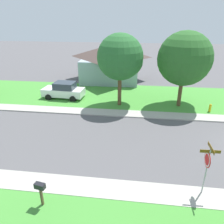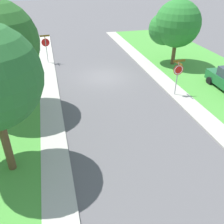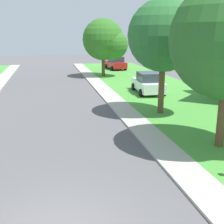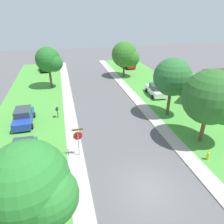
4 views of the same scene
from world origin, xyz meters
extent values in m
plane|color=#565456|center=(0.00, 0.00, 0.00)|extent=(120.00, 120.00, 0.00)
cube|color=#ADA89E|center=(4.70, 12.00, 0.05)|extent=(1.40, 56.00, 0.10)
cube|color=#479338|center=(9.40, 12.00, 0.04)|extent=(8.00, 56.00, 0.08)
cube|color=#ADA89E|center=(-4.70, 12.00, 0.05)|extent=(1.40, 56.00, 0.10)
cube|color=#479338|center=(-9.40, 12.00, 0.04)|extent=(8.00, 56.00, 0.08)
cylinder|color=#9E9EA3|center=(-4.37, 4.79, 1.30)|extent=(0.07, 0.07, 2.60)
cylinder|color=red|center=(-4.37, 4.84, 2.05)|extent=(0.76, 0.05, 0.76)
cylinder|color=white|center=(-4.37, 4.85, 2.05)|extent=(0.67, 0.02, 0.67)
cylinder|color=red|center=(-4.37, 4.86, 2.05)|extent=(0.55, 0.02, 0.55)
cube|color=brown|center=(-4.37, 4.79, 2.69)|extent=(0.92, 0.05, 0.16)
cube|color=brown|center=(-4.37, 4.79, 2.50)|extent=(0.05, 0.92, 0.16)
cube|color=white|center=(7.98, 16.03, 0.70)|extent=(2.08, 4.41, 0.76)
cube|color=#2D3842|center=(7.97, 15.83, 1.42)|extent=(1.74, 2.20, 0.68)
cylinder|color=black|center=(7.17, 17.42, 0.32)|extent=(0.28, 0.65, 0.64)
cylinder|color=black|center=(8.97, 17.30, 0.32)|extent=(0.28, 0.65, 0.64)
cylinder|color=black|center=(6.99, 14.76, 0.32)|extent=(0.28, 0.65, 0.64)
cylinder|color=black|center=(8.79, 14.64, 0.32)|extent=(0.28, 0.65, 0.64)
cube|color=#1E389E|center=(-9.69, 11.78, 0.70)|extent=(1.81, 4.30, 0.76)
cube|color=#2D3842|center=(-9.69, 11.98, 1.42)|extent=(1.61, 2.10, 0.68)
cylinder|color=black|center=(-8.79, 10.45, 0.32)|extent=(0.24, 0.64, 0.64)
cylinder|color=black|center=(-10.59, 10.45, 0.32)|extent=(0.24, 0.64, 0.64)
cylinder|color=black|center=(-8.79, 13.12, 0.32)|extent=(0.24, 0.64, 0.64)
cylinder|color=black|center=(-10.59, 13.11, 0.32)|extent=(0.24, 0.64, 0.64)
cube|color=red|center=(8.96, 32.04, 0.70)|extent=(2.22, 4.46, 0.76)
cube|color=#2D3842|center=(8.98, 31.84, 1.42)|extent=(1.80, 2.25, 0.68)
cylinder|color=black|center=(7.93, 33.28, 0.32)|extent=(0.30, 0.66, 0.64)
cylinder|color=black|center=(9.72, 33.46, 0.32)|extent=(0.30, 0.66, 0.64)
cylinder|color=black|center=(8.19, 30.62, 0.32)|extent=(0.30, 0.66, 0.64)
cylinder|color=black|center=(9.99, 30.80, 0.32)|extent=(0.30, 0.66, 0.64)
cube|color=black|center=(-8.39, 33.82, 0.70)|extent=(2.39, 4.51, 0.76)
cube|color=#2D3842|center=(-8.42, 34.02, 1.42)|extent=(1.88, 2.31, 0.68)
cylinder|color=black|center=(-7.31, 32.63, 0.32)|extent=(0.33, 0.67, 0.64)
cylinder|color=black|center=(-9.09, 32.37, 0.32)|extent=(0.33, 0.67, 0.64)
cylinder|color=black|center=(-7.69, 35.26, 0.32)|extent=(0.33, 0.67, 0.64)
cylinder|color=black|center=(-9.47, 35.01, 0.32)|extent=(0.33, 0.67, 0.64)
cube|color=#1E6033|center=(-8.86, 5.04, 0.70)|extent=(1.98, 4.37, 0.76)
cube|color=#2D3842|center=(-8.86, 5.24, 1.42)|extent=(1.68, 2.16, 0.68)
cylinder|color=black|center=(-8.02, 3.67, 0.32)|extent=(0.27, 0.65, 0.64)
cylinder|color=black|center=(-9.82, 3.75, 0.32)|extent=(0.27, 0.65, 0.64)
cylinder|color=black|center=(-7.91, 6.34, 0.32)|extent=(0.27, 0.65, 0.64)
cylinder|color=black|center=(-9.71, 6.41, 0.32)|extent=(0.27, 0.65, 0.64)
cylinder|color=brown|center=(7.17, 4.21, 1.45)|extent=(0.36, 0.36, 2.90)
sphere|color=#296025|center=(7.17, 4.21, 4.59)|extent=(4.84, 4.84, 4.84)
cylinder|color=brown|center=(6.70, 9.95, 1.62)|extent=(0.36, 0.36, 3.23)
sphere|color=#29662E|center=(6.70, 9.95, 4.70)|extent=(4.20, 4.20, 4.20)
sphere|color=#29662E|center=(7.64, 9.32, 4.18)|extent=(2.94, 2.94, 2.94)
cylinder|color=brown|center=(6.19, 26.18, 1.26)|extent=(0.36, 0.36, 2.52)
sphere|color=#2E6920|center=(6.19, 26.18, 4.11)|extent=(4.53, 4.53, 4.53)
sphere|color=#2E6920|center=(7.21, 25.50, 3.54)|extent=(3.17, 3.17, 3.17)
cylinder|color=brown|center=(-7.25, -1.37, 1.20)|extent=(0.36, 0.36, 2.40)
sphere|color=#29772C|center=(-7.25, -1.37, 3.86)|extent=(4.18, 4.18, 4.18)
sphere|color=#29772C|center=(-6.31, -2.00, 3.34)|extent=(2.93, 2.93, 2.93)
cylinder|color=brown|center=(-6.95, 23.26, 1.60)|extent=(0.36, 0.36, 3.21)
sphere|color=#216322|center=(-6.95, 23.26, 4.53)|extent=(3.77, 3.77, 3.77)
sphere|color=#216322|center=(-6.10, 22.69, 4.06)|extent=(2.64, 2.64, 2.64)
cube|color=#51331E|center=(16.45, 15.66, 1.05)|extent=(1.00, 0.08, 2.10)
cylinder|color=gold|center=(6.01, 1.62, 0.35)|extent=(0.22, 0.22, 0.70)
sphere|color=gold|center=(6.01, 1.62, 0.72)|extent=(0.22, 0.22, 0.22)
cylinder|color=gold|center=(5.87, 1.62, 0.45)|extent=(0.10, 0.08, 0.08)
cylinder|color=gold|center=(6.15, 1.62, 0.45)|extent=(0.10, 0.08, 0.08)
cube|color=brown|center=(-6.08, 12.31, 0.53)|extent=(0.10, 0.10, 1.05)
cube|color=black|center=(-6.08, 12.31, 1.18)|extent=(0.33, 0.52, 0.26)
camera|label=1|loc=(-13.11, 8.17, 8.14)|focal=34.88mm
camera|label=2|loc=(4.29, 19.55, 8.35)|focal=39.34mm
camera|label=3|loc=(0.04, -6.50, 4.89)|focal=47.11mm
camera|label=4|loc=(-5.02, -9.37, 11.36)|focal=32.38mm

